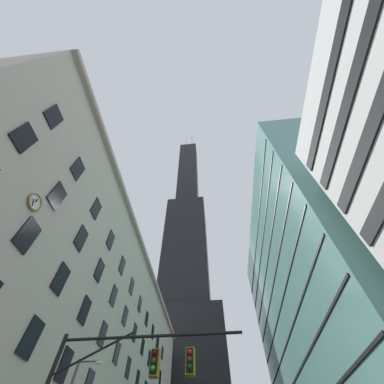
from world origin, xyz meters
TOP-DOWN VIEW (x-y plane):
  - station_building at (-18.66, 27.15)m, footprint 15.98×66.31m
  - dark_skyscraper at (-10.69, 80.83)m, footprint 28.01×28.01m
  - glass_office_midrise at (18.39, 31.22)m, footprint 14.88×45.29m
  - traffic_signal_mast at (-3.10, 4.80)m, footprint 8.86×0.63m

SIDE VIEW (x-z plane):
  - traffic_signal_mast at x=-3.10m, z-range 1.55..8.33m
  - station_building at x=-18.66m, z-range -0.02..29.10m
  - glass_office_midrise at x=18.39m, z-range 0.00..42.36m
  - dark_skyscraper at x=-10.69m, z-range -44.17..163.59m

